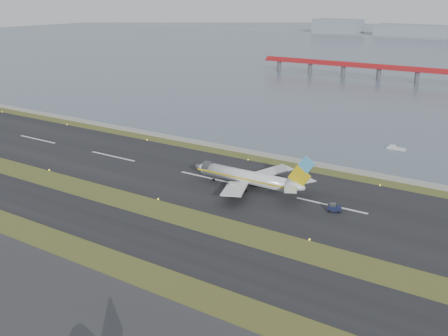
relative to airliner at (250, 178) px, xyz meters
The scene contains 7 objects.
ground 32.81m from the airliner, 118.63° to the right, with size 1000.00×1000.00×0.00m, color #3A4E1B.
taxiway_strip 43.68m from the airliner, 111.04° to the right, with size 1000.00×18.00×0.10m, color black.
runway_strip 16.06m from the airliner, behind, with size 1000.00×45.00×0.10m, color black.
seawall 35.17m from the airliner, 116.50° to the left, with size 1000.00×2.50×1.00m, color #989893.
airliner is the anchor object (origin of this frame).
pushback_tug 26.88m from the airliner, ahead, with size 3.88×2.94×2.20m.
workboat_near 67.94m from the airliner, 72.78° to the left, with size 6.47×2.04×1.57m.
Camera 1 is at (95.10, -98.08, 53.53)m, focal length 45.00 mm.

